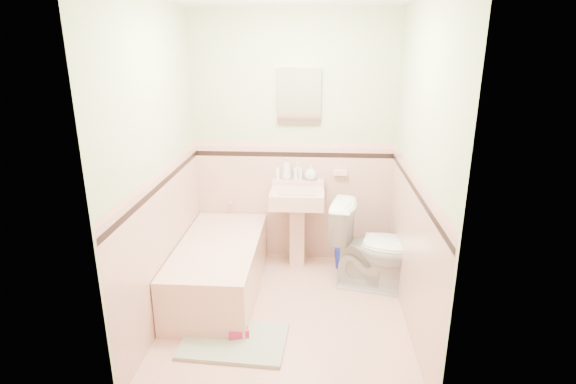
# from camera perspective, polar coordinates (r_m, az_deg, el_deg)

# --- Properties ---
(floor) EXTENTS (2.20, 2.20, 0.00)m
(floor) POSITION_cam_1_polar(r_m,az_deg,el_deg) (4.02, -0.24, -14.82)
(floor) COLOR #E4AB95
(floor) RESTS_ON ground
(wall_back) EXTENTS (2.50, 0.00, 2.50)m
(wall_back) POSITION_cam_1_polar(r_m,az_deg,el_deg) (4.57, 0.71, 6.31)
(wall_back) COLOR #F1E7C5
(wall_back) RESTS_ON ground
(wall_front) EXTENTS (2.50, 0.00, 2.50)m
(wall_front) POSITION_cam_1_polar(r_m,az_deg,el_deg) (2.46, -2.09, -4.25)
(wall_front) COLOR #F1E7C5
(wall_front) RESTS_ON ground
(wall_left) EXTENTS (0.00, 2.50, 2.50)m
(wall_left) POSITION_cam_1_polar(r_m,az_deg,el_deg) (3.71, -15.91, 2.79)
(wall_left) COLOR #F1E7C5
(wall_left) RESTS_ON ground
(wall_right) EXTENTS (0.00, 2.50, 2.50)m
(wall_right) POSITION_cam_1_polar(r_m,az_deg,el_deg) (3.57, 15.95, 2.23)
(wall_right) COLOR #F1E7C5
(wall_right) RESTS_ON ground
(wainscot_back) EXTENTS (2.00, 0.00, 2.00)m
(wainscot_back) POSITION_cam_1_polar(r_m,az_deg,el_deg) (4.73, 0.67, -1.45)
(wainscot_back) COLOR beige
(wainscot_back) RESTS_ON ground
(wainscot_front) EXTENTS (2.00, 0.00, 2.00)m
(wainscot_front) POSITION_cam_1_polar(r_m,az_deg,el_deg) (2.79, -1.90, -16.61)
(wainscot_front) COLOR beige
(wainscot_front) RESTS_ON ground
(wainscot_left) EXTENTS (0.00, 2.20, 2.20)m
(wainscot_left) POSITION_cam_1_polar(r_m,az_deg,el_deg) (3.92, -14.92, -6.41)
(wainscot_left) COLOR beige
(wainscot_left) RESTS_ON ground
(wainscot_right) EXTENTS (0.00, 2.20, 2.20)m
(wainscot_right) POSITION_cam_1_polar(r_m,az_deg,el_deg) (3.79, 14.92, -7.24)
(wainscot_right) COLOR beige
(wainscot_right) RESTS_ON ground
(accent_back) EXTENTS (2.00, 0.00, 2.00)m
(accent_back) POSITION_cam_1_polar(r_m,az_deg,el_deg) (4.58, 0.69, 4.67)
(accent_back) COLOR black
(accent_back) RESTS_ON ground
(accent_front) EXTENTS (2.00, 0.00, 2.00)m
(accent_front) POSITION_cam_1_polar(r_m,az_deg,el_deg) (2.53, -2.01, -6.81)
(accent_front) COLOR black
(accent_front) RESTS_ON ground
(accent_left) EXTENTS (0.00, 2.20, 2.20)m
(accent_left) POSITION_cam_1_polar(r_m,az_deg,el_deg) (3.73, -15.48, 0.87)
(accent_left) COLOR black
(accent_left) RESTS_ON ground
(accent_right) EXTENTS (0.00, 2.20, 2.20)m
(accent_right) POSITION_cam_1_polar(r_m,az_deg,el_deg) (3.61, 15.49, 0.25)
(accent_right) COLOR black
(accent_right) RESTS_ON ground
(cap_back) EXTENTS (2.00, 0.00, 2.00)m
(cap_back) POSITION_cam_1_polar(r_m,az_deg,el_deg) (4.56, 0.70, 5.89)
(cap_back) COLOR #E49E8B
(cap_back) RESTS_ON ground
(cap_front) EXTENTS (2.00, 0.00, 2.00)m
(cap_front) POSITION_cam_1_polar(r_m,az_deg,el_deg) (2.49, -2.04, -4.73)
(cap_front) COLOR #E49E8B
(cap_front) RESTS_ON ground
(cap_left) EXTENTS (0.00, 2.20, 2.20)m
(cap_left) POSITION_cam_1_polar(r_m,az_deg,el_deg) (3.71, -15.61, 2.34)
(cap_left) COLOR #E49E8B
(cap_left) RESTS_ON ground
(cap_right) EXTENTS (0.00, 2.20, 2.20)m
(cap_right) POSITION_cam_1_polar(r_m,az_deg,el_deg) (3.58, 15.63, 1.78)
(cap_right) COLOR #E49E8B
(cap_right) RESTS_ON ground
(bathtub) EXTENTS (0.70, 1.50, 0.45)m
(bathtub) POSITION_cam_1_polar(r_m,az_deg,el_deg) (4.27, -8.50, -9.41)
(bathtub) COLOR #DFAB97
(bathtub) RESTS_ON floor
(tub_faucet) EXTENTS (0.04, 0.12, 0.04)m
(tub_faucet) POSITION_cam_1_polar(r_m,az_deg,el_deg) (4.76, -6.95, -1.08)
(tub_faucet) COLOR silver
(tub_faucet) RESTS_ON wall_back
(sink) EXTENTS (0.52, 0.48, 0.82)m
(sink) POSITION_cam_1_polar(r_m,az_deg,el_deg) (4.59, 1.13, -4.67)
(sink) COLOR #DFAB97
(sink) RESTS_ON floor
(sink_faucet) EXTENTS (0.02, 0.02, 0.10)m
(sink_faucet) POSITION_cam_1_polar(r_m,az_deg,el_deg) (4.54, 1.26, 2.33)
(sink_faucet) COLOR silver
(sink_faucet) RESTS_ON sink
(medicine_cabinet) EXTENTS (0.41, 0.04, 0.51)m
(medicine_cabinet) POSITION_cam_1_polar(r_m,az_deg,el_deg) (4.46, 1.37, 11.88)
(medicine_cabinet) COLOR white
(medicine_cabinet) RESTS_ON wall_back
(soap_dish) EXTENTS (0.13, 0.08, 0.04)m
(soap_dish) POSITION_cam_1_polar(r_m,az_deg,el_deg) (4.60, 6.53, 2.43)
(soap_dish) COLOR #DFAB97
(soap_dish) RESTS_ON wall_back
(soap_bottle_left) EXTENTS (0.09, 0.09, 0.22)m
(soap_bottle_left) POSITION_cam_1_polar(r_m,az_deg,el_deg) (4.57, -0.15, 2.92)
(soap_bottle_left) COLOR #B2B2B2
(soap_bottle_left) RESTS_ON sink
(soap_bottle_mid) EXTENTS (0.09, 0.09, 0.18)m
(soap_bottle_mid) POSITION_cam_1_polar(r_m,az_deg,el_deg) (4.58, 1.23, 2.60)
(soap_bottle_mid) COLOR #B2B2B2
(soap_bottle_mid) RESTS_ON sink
(soap_bottle_right) EXTENTS (0.15, 0.15, 0.16)m
(soap_bottle_right) POSITION_cam_1_polar(r_m,az_deg,el_deg) (4.57, 2.84, 2.48)
(soap_bottle_right) COLOR #B2B2B2
(soap_bottle_right) RESTS_ON sink
(tube) EXTENTS (0.05, 0.05, 0.12)m
(tube) POSITION_cam_1_polar(r_m,az_deg,el_deg) (4.60, -1.30, 2.31)
(tube) COLOR white
(tube) RESTS_ON sink
(toilet) EXTENTS (0.88, 0.62, 0.82)m
(toilet) POSITION_cam_1_polar(r_m,az_deg,el_deg) (4.29, 10.78, -6.68)
(toilet) COLOR white
(toilet) RESTS_ON floor
(bucket) EXTENTS (0.25, 0.25, 0.22)m
(bucket) POSITION_cam_1_polar(r_m,az_deg,el_deg) (4.72, 7.05, -8.15)
(bucket) COLOR #1323A4
(bucket) RESTS_ON floor
(bath_mat) EXTENTS (0.81, 0.57, 0.03)m
(bath_mat) POSITION_cam_1_polar(r_m,az_deg,el_deg) (3.70, -6.71, -17.93)
(bath_mat) COLOR gray
(bath_mat) RESTS_ON floor
(shoe) EXTENTS (0.17, 0.11, 0.06)m
(shoe) POSITION_cam_1_polar(r_m,az_deg,el_deg) (3.70, -6.16, -17.05)
(shoe) COLOR #BF1E59
(shoe) RESTS_ON bath_mat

